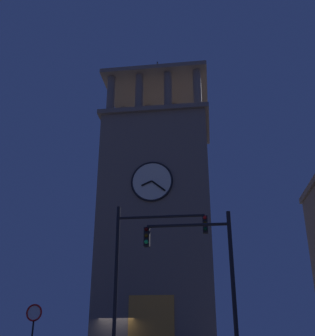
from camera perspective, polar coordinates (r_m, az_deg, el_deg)
clocktower at (r=34.10m, az=-0.01°, el=-7.68°), size 9.46×7.21×26.36m
traffic_signal_mid at (r=17.80m, az=-1.93°, el=-12.54°), size 4.06×0.41×6.80m
traffic_signal_far at (r=15.74m, az=6.47°, el=-13.33°), size 3.40×0.41×5.90m
no_horn_sign at (r=20.90m, az=-17.02°, el=-19.47°), size 0.78×0.14×2.77m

